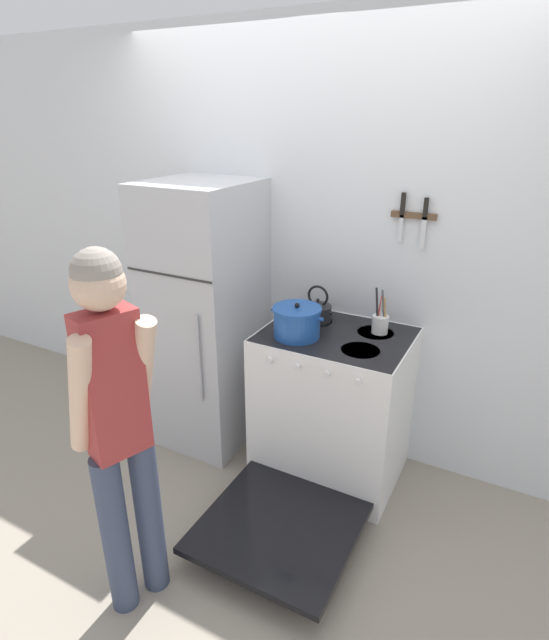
{
  "coord_description": "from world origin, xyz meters",
  "views": [
    {
      "loc": [
        1.18,
        -2.69,
        2.04
      ],
      "look_at": [
        -0.01,
        -0.47,
        0.99
      ],
      "focal_mm": 28.0,
      "sensor_mm": 36.0,
      "label": 1
    }
  ],
  "objects_px": {
    "refrigerator": "(206,317)",
    "utensil_jar": "(380,322)",
    "stove_range": "(330,409)",
    "tea_kettle": "(318,310)",
    "person": "(118,422)",
    "dutch_oven_pot": "(297,322)"
  },
  "relations": [
    {
      "from": "stove_range",
      "to": "dutch_oven_pot",
      "type": "relative_size",
      "value": 4.46
    },
    {
      "from": "tea_kettle",
      "to": "person",
      "type": "bearing_deg",
      "value": -101.09
    },
    {
      "from": "stove_range",
      "to": "dutch_oven_pot",
      "type": "height_order",
      "value": "dutch_oven_pot"
    },
    {
      "from": "utensil_jar",
      "to": "person",
      "type": "height_order",
      "value": "person"
    },
    {
      "from": "dutch_oven_pot",
      "to": "tea_kettle",
      "type": "bearing_deg",
      "value": 86.78
    },
    {
      "from": "utensil_jar",
      "to": "dutch_oven_pot",
      "type": "bearing_deg",
      "value": -146.08
    },
    {
      "from": "refrigerator",
      "to": "stove_range",
      "type": "height_order",
      "value": "refrigerator"
    },
    {
      "from": "tea_kettle",
      "to": "utensil_jar",
      "type": "distance_m",
      "value": 0.37
    },
    {
      "from": "dutch_oven_pot",
      "to": "tea_kettle",
      "type": "height_order",
      "value": "tea_kettle"
    },
    {
      "from": "dutch_oven_pot",
      "to": "person",
      "type": "distance_m",
      "value": 1.12
    },
    {
      "from": "refrigerator",
      "to": "utensil_jar",
      "type": "distance_m",
      "value": 1.1
    },
    {
      "from": "utensil_jar",
      "to": "person",
      "type": "relative_size",
      "value": 0.16
    },
    {
      "from": "stove_range",
      "to": "tea_kettle",
      "type": "height_order",
      "value": "tea_kettle"
    },
    {
      "from": "refrigerator",
      "to": "tea_kettle",
      "type": "xyz_separation_m",
      "value": [
        0.71,
        0.13,
        0.13
      ]
    },
    {
      "from": "tea_kettle",
      "to": "utensil_jar",
      "type": "height_order",
      "value": "utensil_jar"
    },
    {
      "from": "dutch_oven_pot",
      "to": "stove_range",
      "type": "bearing_deg",
      "value": 25.64
    },
    {
      "from": "stove_range",
      "to": "utensil_jar",
      "type": "bearing_deg",
      "value": 40.22
    },
    {
      "from": "person",
      "to": "dutch_oven_pot",
      "type": "bearing_deg",
      "value": 6.68
    },
    {
      "from": "dutch_oven_pot",
      "to": "person",
      "type": "bearing_deg",
      "value": -102.87
    },
    {
      "from": "refrigerator",
      "to": "person",
      "type": "bearing_deg",
      "value": -69.73
    },
    {
      "from": "tea_kettle",
      "to": "utensil_jar",
      "type": "xyz_separation_m",
      "value": [
        0.37,
        0.01,
        -0.0
      ]
    },
    {
      "from": "utensil_jar",
      "to": "stove_range",
      "type": "bearing_deg",
      "value": -139.78
    }
  ]
}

